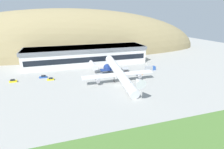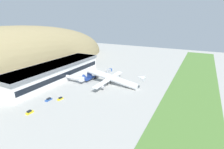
% 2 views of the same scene
% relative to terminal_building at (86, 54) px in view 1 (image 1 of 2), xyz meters
% --- Properties ---
extents(ground_plane, '(365.92, 365.92, 0.00)m').
position_rel_terminal_building_xyz_m(ground_plane, '(8.61, -47.71, -7.27)').
color(ground_plane, '#9E9E99').
extents(hill_backdrop, '(275.21, 69.87, 81.85)m').
position_rel_terminal_building_xyz_m(hill_backdrop, '(-6.74, 45.60, -7.27)').
color(hill_backdrop, '#8E7F56').
rests_on(hill_backdrop, ground_plane).
extents(terminal_building, '(87.94, 22.73, 12.84)m').
position_rel_terminal_building_xyz_m(terminal_building, '(0.00, 0.00, 0.00)').
color(terminal_building, silver).
rests_on(terminal_building, ground_plane).
extents(jetway_0, '(3.38, 15.66, 5.43)m').
position_rel_terminal_building_xyz_m(jetway_0, '(1.15, -19.47, -3.27)').
color(jetway_0, silver).
rests_on(jetway_0, ground_plane).
extents(cargo_airplane, '(39.49, 51.19, 13.02)m').
position_rel_terminal_building_xyz_m(cargo_airplane, '(10.06, -44.33, -2.00)').
color(cargo_airplane, silver).
extents(service_car_0, '(4.36, 1.69, 1.49)m').
position_rel_terminal_building_xyz_m(service_car_0, '(-29.60, -23.42, -6.65)').
color(service_car_0, '#264C99').
rests_on(service_car_0, ground_plane).
extents(service_car_1, '(3.83, 2.00, 1.40)m').
position_rel_terminal_building_xyz_m(service_car_1, '(-25.39, -28.76, -6.69)').
color(service_car_1, gold).
rests_on(service_car_1, ground_plane).
extents(service_car_2, '(3.81, 1.64, 1.68)m').
position_rel_terminal_building_xyz_m(service_car_2, '(-44.96, -26.06, -6.57)').
color(service_car_2, gold).
rests_on(service_car_2, ground_plane).
extents(fuel_truck, '(7.19, 2.58, 2.81)m').
position_rel_terminal_building_xyz_m(fuel_truck, '(37.61, -28.55, -5.91)').
color(fuel_truck, '#264C99').
rests_on(fuel_truck, ground_plane).
extents(box_truck, '(6.46, 2.27, 3.04)m').
position_rel_terminal_building_xyz_m(box_truck, '(19.26, -27.05, -5.83)').
color(box_truck, '#333338').
rests_on(box_truck, ground_plane).
extents(traffic_cone_0, '(0.52, 0.52, 0.58)m').
position_rel_terminal_building_xyz_m(traffic_cone_0, '(28.46, -35.56, -6.99)').
color(traffic_cone_0, orange).
rests_on(traffic_cone_0, ground_plane).
extents(traffic_cone_1, '(0.52, 0.52, 0.58)m').
position_rel_terminal_building_xyz_m(traffic_cone_1, '(29.59, -31.29, -6.99)').
color(traffic_cone_1, orange).
rests_on(traffic_cone_1, ground_plane).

